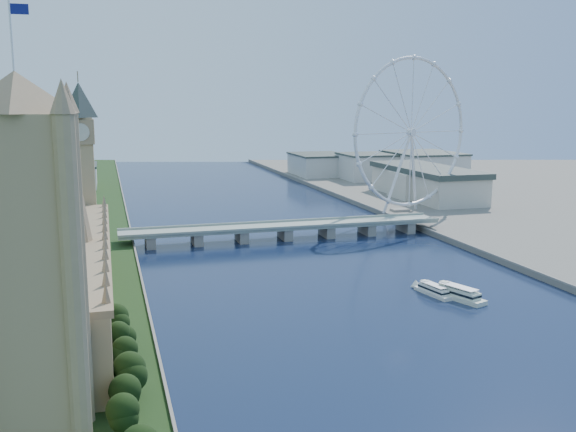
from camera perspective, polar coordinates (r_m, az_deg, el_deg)
name	(u,v)px	position (r m, az deg, el deg)	size (l,w,h in m)	color
tree_row	(128,423)	(181.29, -14.08, -17.44)	(9.06, 169.06, 20.63)	black
victoria_tower	(27,255)	(171.47, -22.17, -3.19)	(28.16, 28.16, 112.00)	tan
parliament_range	(80,275)	(290.87, -17.99, -4.99)	(24.00, 200.00, 70.00)	tan
big_ben	(82,146)	(390.25, -17.88, 5.91)	(20.02, 20.02, 110.00)	tan
westminster_bridge	(285,229)	(435.48, -0.28, -1.18)	(220.00, 22.00, 9.50)	gray
london_eye	(411,133)	(522.88, 10.90, 7.25)	(113.60, 39.12, 124.30)	silver
county_hall	(426,200)	(620.99, 12.13, 1.37)	(54.00, 144.00, 35.00)	beige
city_skyline	(255,173)	(692.92, -2.98, 3.88)	(505.00, 280.00, 32.00)	beige
tour_boat_near	(434,295)	(319.48, 12.82, -6.85)	(6.58, 25.94, 5.69)	silver
tour_boat_far	(458,299)	(315.37, 14.87, -7.16)	(7.94, 31.00, 6.86)	silver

